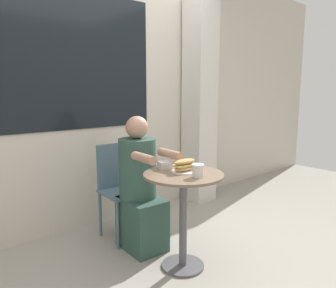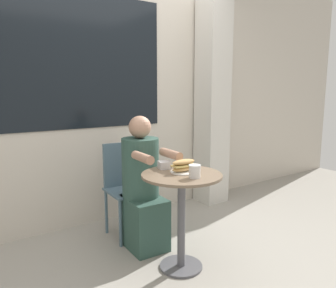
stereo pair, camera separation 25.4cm
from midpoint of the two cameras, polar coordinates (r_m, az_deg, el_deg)
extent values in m
plane|color=gray|center=(2.74, -0.24, -20.59)|extent=(8.00, 8.00, 0.00)
cube|color=beige|center=(3.44, -14.26, 9.68)|extent=(8.00, 0.08, 2.80)
cube|color=black|center=(3.29, -18.43, 13.63)|extent=(1.69, 0.01, 1.29)
cube|color=beige|center=(3.99, 3.72, 7.00)|extent=(0.31, 0.31, 2.40)
cylinder|color=brown|center=(2.45, -0.25, -5.40)|extent=(0.61, 0.61, 0.02)
cylinder|color=#515156|center=(2.57, -0.24, -13.33)|extent=(0.06, 0.06, 0.71)
cylinder|color=#515156|center=(2.73, -0.24, -20.43)|extent=(0.33, 0.33, 0.02)
cube|color=slate|center=(3.08, -10.04, -8.27)|extent=(0.40, 0.40, 0.02)
cube|color=slate|center=(3.17, -11.64, -3.68)|extent=(0.35, 0.05, 0.42)
cylinder|color=slate|center=(3.10, -5.69, -12.49)|extent=(0.03, 0.03, 0.43)
cylinder|color=slate|center=(2.95, -11.28, -13.79)|extent=(0.03, 0.03, 0.43)
cylinder|color=slate|center=(3.36, -8.75, -10.74)|extent=(0.03, 0.03, 0.43)
cylinder|color=slate|center=(3.23, -13.97, -11.80)|extent=(0.03, 0.03, 0.43)
cube|color=#2D4C42|center=(2.93, -7.10, -13.64)|extent=(0.32, 0.41, 0.45)
cylinder|color=#2D4C42|center=(2.83, -7.92, -4.23)|extent=(0.32, 0.32, 0.51)
sphere|color=tan|center=(2.76, -8.09, 2.87)|extent=(0.19, 0.19, 0.19)
cylinder|color=tan|center=(2.62, -2.43, -1.78)|extent=(0.08, 0.26, 0.07)
cylinder|color=tan|center=(2.49, -7.24, -2.47)|extent=(0.08, 0.26, 0.07)
cylinder|color=white|center=(2.49, -0.01, -4.81)|extent=(0.20, 0.20, 0.01)
ellipsoid|color=tan|center=(2.49, -0.01, -4.28)|extent=(0.20, 0.08, 0.04)
cube|color=#D6BC66|center=(2.48, -0.01, -3.70)|extent=(0.18, 0.08, 0.01)
ellipsoid|color=tan|center=(2.47, -0.01, -3.11)|extent=(0.20, 0.08, 0.04)
cylinder|color=silver|center=(2.34, 2.14, -4.80)|extent=(0.08, 0.08, 0.08)
cylinder|color=white|center=(2.33, 2.15, -3.69)|extent=(0.09, 0.09, 0.01)
cube|color=silver|center=(2.58, -3.47, -3.72)|extent=(0.11, 0.11, 0.06)
camera|label=1|loc=(0.13, -92.86, -0.48)|focal=35.00mm
camera|label=2|loc=(0.13, 87.14, 0.48)|focal=35.00mm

